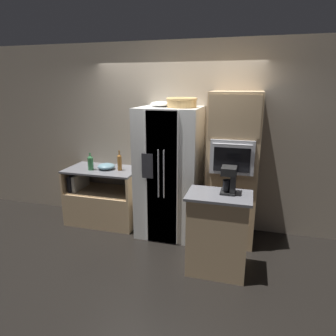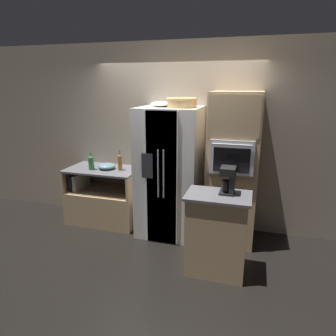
{
  "view_description": "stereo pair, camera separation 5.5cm",
  "coord_description": "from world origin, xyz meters",
  "px_view_note": "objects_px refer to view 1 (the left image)",
  "views": [
    {
      "loc": [
        1.1,
        -4.01,
        2.18
      ],
      "look_at": [
        -0.01,
        -0.06,
        1.03
      ],
      "focal_mm": 32.0,
      "sensor_mm": 36.0,
      "label": 1
    },
    {
      "loc": [
        1.15,
        -3.99,
        2.18
      ],
      "look_at": [
        -0.01,
        -0.06,
        1.03
      ],
      "focal_mm": 32.0,
      "sensor_mm": 36.0,
      "label": 2
    }
  ],
  "objects_px": {
    "fruit_bowl": "(161,104)",
    "bottle_short": "(120,162)",
    "refrigerator": "(169,173)",
    "wicker_basket": "(182,102)",
    "coffee_maker": "(230,179)",
    "mixing_bowl": "(106,166)",
    "wall_oven": "(233,169)",
    "bottle_tall": "(91,162)"
  },
  "relations": [
    {
      "from": "fruit_bowl",
      "to": "bottle_short",
      "type": "relative_size",
      "value": 0.94
    },
    {
      "from": "refrigerator",
      "to": "fruit_bowl",
      "type": "bearing_deg",
      "value": 166.6
    },
    {
      "from": "wicker_basket",
      "to": "coffee_maker",
      "type": "bearing_deg",
      "value": -44.48
    },
    {
      "from": "mixing_bowl",
      "to": "coffee_maker",
      "type": "relative_size",
      "value": 0.87
    },
    {
      "from": "bottle_short",
      "to": "coffee_maker",
      "type": "xyz_separation_m",
      "value": [
        1.73,
        -0.8,
        0.12
      ]
    },
    {
      "from": "wall_oven",
      "to": "mixing_bowl",
      "type": "xyz_separation_m",
      "value": [
        -1.94,
        0.01,
        -0.11
      ]
    },
    {
      "from": "refrigerator",
      "to": "bottle_short",
      "type": "xyz_separation_m",
      "value": [
        -0.81,
        0.05,
        0.09
      ]
    },
    {
      "from": "wall_oven",
      "to": "coffee_maker",
      "type": "relative_size",
      "value": 6.79
    },
    {
      "from": "bottle_tall",
      "to": "bottle_short",
      "type": "height_order",
      "value": "bottle_short"
    },
    {
      "from": "refrigerator",
      "to": "coffee_maker",
      "type": "relative_size",
      "value": 6.09
    },
    {
      "from": "wicker_basket",
      "to": "coffee_maker",
      "type": "relative_size",
      "value": 1.36
    },
    {
      "from": "bottle_short",
      "to": "refrigerator",
      "type": "bearing_deg",
      "value": -3.86
    },
    {
      "from": "refrigerator",
      "to": "wicker_basket",
      "type": "bearing_deg",
      "value": -7.27
    },
    {
      "from": "fruit_bowl",
      "to": "wall_oven",
      "type": "bearing_deg",
      "value": 1.03
    },
    {
      "from": "fruit_bowl",
      "to": "bottle_tall",
      "type": "relative_size",
      "value": 1.09
    },
    {
      "from": "fruit_bowl",
      "to": "mixing_bowl",
      "type": "distance_m",
      "value": 1.33
    },
    {
      "from": "wicker_basket",
      "to": "mixing_bowl",
      "type": "xyz_separation_m",
      "value": [
        -1.22,
        0.08,
        -1.01
      ]
    },
    {
      "from": "coffee_maker",
      "to": "bottle_tall",
      "type": "bearing_deg",
      "value": 162.05
    },
    {
      "from": "fruit_bowl",
      "to": "mixing_bowl",
      "type": "height_order",
      "value": "fruit_bowl"
    },
    {
      "from": "wicker_basket",
      "to": "mixing_bowl",
      "type": "bearing_deg",
      "value": 176.29
    },
    {
      "from": "refrigerator",
      "to": "coffee_maker",
      "type": "bearing_deg",
      "value": -39.14
    },
    {
      "from": "refrigerator",
      "to": "mixing_bowl",
      "type": "bearing_deg",
      "value": 176.92
    },
    {
      "from": "mixing_bowl",
      "to": "bottle_short",
      "type": "bearing_deg",
      "value": -0.34
    },
    {
      "from": "fruit_bowl",
      "to": "coffee_maker",
      "type": "relative_size",
      "value": 0.95
    },
    {
      "from": "refrigerator",
      "to": "coffee_maker",
      "type": "xyz_separation_m",
      "value": [
        0.92,
        -0.75,
        0.21
      ]
    },
    {
      "from": "wicker_basket",
      "to": "wall_oven",
      "type": "bearing_deg",
      "value": 5.76
    },
    {
      "from": "wall_oven",
      "to": "mixing_bowl",
      "type": "distance_m",
      "value": 1.94
    },
    {
      "from": "wicker_basket",
      "to": "bottle_tall",
      "type": "xyz_separation_m",
      "value": [
        -1.43,
        -0.02,
        -0.93
      ]
    },
    {
      "from": "refrigerator",
      "to": "fruit_bowl",
      "type": "xyz_separation_m",
      "value": [
        -0.13,
        0.03,
        0.98
      ]
    },
    {
      "from": "wicker_basket",
      "to": "fruit_bowl",
      "type": "height_order",
      "value": "wicker_basket"
    },
    {
      "from": "bottle_tall",
      "to": "mixing_bowl",
      "type": "distance_m",
      "value": 0.25
    },
    {
      "from": "wicker_basket",
      "to": "bottle_tall",
      "type": "bearing_deg",
      "value": -179.12
    },
    {
      "from": "coffee_maker",
      "to": "refrigerator",
      "type": "bearing_deg",
      "value": 140.86
    },
    {
      "from": "wicker_basket",
      "to": "fruit_bowl",
      "type": "distance_m",
      "value": 0.32
    },
    {
      "from": "wall_oven",
      "to": "wicker_basket",
      "type": "distance_m",
      "value": 1.15
    },
    {
      "from": "bottle_tall",
      "to": "mixing_bowl",
      "type": "relative_size",
      "value": 1.0
    },
    {
      "from": "wicker_basket",
      "to": "bottle_short",
      "type": "xyz_separation_m",
      "value": [
        -0.99,
        0.08,
        -0.92
      ]
    },
    {
      "from": "bottle_tall",
      "to": "coffee_maker",
      "type": "distance_m",
      "value": 2.29
    },
    {
      "from": "fruit_bowl",
      "to": "coffee_maker",
      "type": "distance_m",
      "value": 1.52
    },
    {
      "from": "refrigerator",
      "to": "bottle_short",
      "type": "height_order",
      "value": "refrigerator"
    },
    {
      "from": "refrigerator",
      "to": "wall_oven",
      "type": "distance_m",
      "value": 0.91
    },
    {
      "from": "fruit_bowl",
      "to": "bottle_tall",
      "type": "xyz_separation_m",
      "value": [
        -1.12,
        -0.08,
        -0.9
      ]
    }
  ]
}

